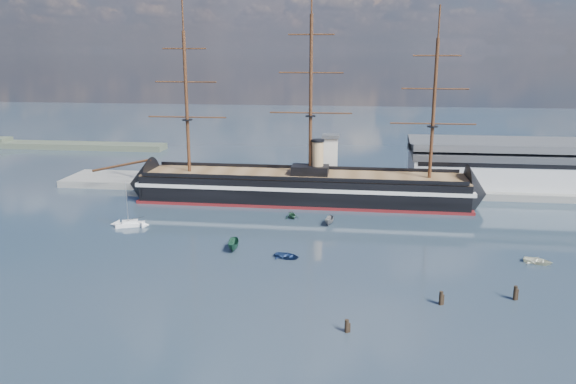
# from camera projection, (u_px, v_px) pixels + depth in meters

# --- Properties ---
(ground) EXTENTS (600.00, 600.00, 0.00)m
(ground) POSITION_uv_depth(u_px,v_px,m) (310.00, 224.00, 135.97)
(ground) COLOR #1E3546
(ground) RESTS_ON ground
(quay) EXTENTS (180.00, 18.00, 2.00)m
(quay) POSITION_uv_depth(u_px,v_px,m) (353.00, 189.00, 169.41)
(quay) COLOR slate
(quay) RESTS_ON ground
(warehouse) EXTENTS (63.00, 21.00, 11.60)m
(warehouse) POSITION_uv_depth(u_px,v_px,m) (518.00, 165.00, 165.56)
(warehouse) COLOR #B7BABC
(warehouse) RESTS_ON ground
(quay_tower) EXTENTS (5.00, 5.00, 15.00)m
(quay_tower) POSITION_uv_depth(u_px,v_px,m) (330.00, 159.00, 164.97)
(quay_tower) COLOR silver
(quay_tower) RESTS_ON ground
(shoreline) EXTENTS (120.00, 10.00, 4.00)m
(shoreline) POSITION_uv_depth(u_px,v_px,m) (10.00, 144.00, 243.68)
(shoreline) COLOR #3F4C38
(shoreline) RESTS_ON ground
(warship) EXTENTS (112.95, 17.09, 53.94)m
(warship) POSITION_uv_depth(u_px,v_px,m) (296.00, 187.00, 154.90)
(warship) COLOR black
(warship) RESTS_ON ground
(sailboat) EXTENTS (7.07, 4.44, 10.92)m
(sailboat) POSITION_uv_depth(u_px,v_px,m) (130.00, 224.00, 133.56)
(sailboat) COLOR white
(sailboat) RESTS_ON ground
(motorboat_a) EXTENTS (7.11, 3.37, 2.74)m
(motorboat_a) POSITION_uv_depth(u_px,v_px,m) (234.00, 250.00, 117.86)
(motorboat_a) COLOR #1C4B36
(motorboat_a) RESTS_ON ground
(motorboat_b) EXTENTS (2.31, 3.55, 1.54)m
(motorboat_b) POSITION_uv_depth(u_px,v_px,m) (287.00, 258.00, 113.24)
(motorboat_b) COLOR navy
(motorboat_b) RESTS_ON ground
(motorboat_c) EXTENTS (5.96, 2.76, 2.30)m
(motorboat_c) POSITION_uv_depth(u_px,v_px,m) (329.00, 225.00, 135.09)
(motorboat_c) COLOR slate
(motorboat_c) RESTS_ON ground
(motorboat_d) EXTENTS (6.84, 5.11, 2.30)m
(motorboat_d) POSITION_uv_depth(u_px,v_px,m) (292.00, 218.00, 140.15)
(motorboat_d) COLOR #245037
(motorboat_d) RESTS_ON ground
(motorboat_e) EXTENTS (2.61, 3.62, 1.57)m
(motorboat_e) POSITION_uv_depth(u_px,v_px,m) (538.00, 264.00, 110.44)
(motorboat_e) COLOR silver
(motorboat_e) RESTS_ON ground
(piling_near_mid) EXTENTS (0.64, 0.64, 2.72)m
(piling_near_mid) POSITION_uv_depth(u_px,v_px,m) (347.00, 332.00, 83.51)
(piling_near_mid) COLOR black
(piling_near_mid) RESTS_ON ground
(piling_near_right) EXTENTS (0.64, 0.64, 3.05)m
(piling_near_right) POSITION_uv_depth(u_px,v_px,m) (440.00, 305.00, 92.56)
(piling_near_right) COLOR black
(piling_near_right) RESTS_ON ground
(piling_far_right) EXTENTS (0.64, 0.64, 3.21)m
(piling_far_right) POSITION_uv_depth(u_px,v_px,m) (514.00, 300.00, 94.34)
(piling_far_right) COLOR black
(piling_far_right) RESTS_ON ground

